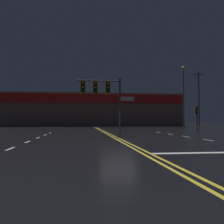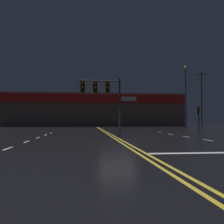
% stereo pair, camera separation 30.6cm
% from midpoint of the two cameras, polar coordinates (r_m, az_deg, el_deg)
% --- Properties ---
extents(ground_plane, '(200.00, 200.00, 0.00)m').
position_cam_midpoint_polar(ground_plane, '(17.53, 1.69, -6.16)').
color(ground_plane, black).
extents(road_markings, '(17.06, 60.00, 0.01)m').
position_cam_midpoint_polar(road_markings, '(16.11, 6.81, -6.51)').
color(road_markings, gold).
rests_on(road_markings, ground).
extents(traffic_signal_median, '(3.49, 0.36, 4.68)m').
position_cam_midpoint_polar(traffic_signal_median, '(19.81, -2.20, 4.79)').
color(traffic_signal_median, '#38383D').
rests_on(traffic_signal_median, ground).
extents(traffic_signal_corner_northeast, '(0.42, 0.36, 3.06)m').
position_cam_midpoint_polar(traffic_signal_corner_northeast, '(33.63, 19.37, -0.21)').
color(traffic_signal_corner_northeast, '#38383D').
rests_on(traffic_signal_corner_northeast, ground).
extents(streetlight_near_right, '(0.56, 0.56, 10.00)m').
position_cam_midpoint_polar(streetlight_near_right, '(41.61, 16.67, 5.10)').
color(streetlight_near_right, '#59595E').
rests_on(streetlight_near_right, ground).
extents(building_backdrop, '(39.89, 10.23, 7.22)m').
position_cam_midpoint_polar(building_backdrop, '(57.99, -3.69, 0.37)').
color(building_backdrop, brown).
rests_on(building_backdrop, ground).
extents(utility_pole_row, '(47.67, 0.26, 12.24)m').
position_cam_midpoint_polar(utility_pole_row, '(52.11, -3.45, 3.54)').
color(utility_pole_row, '#4C3828').
rests_on(utility_pole_row, ground).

